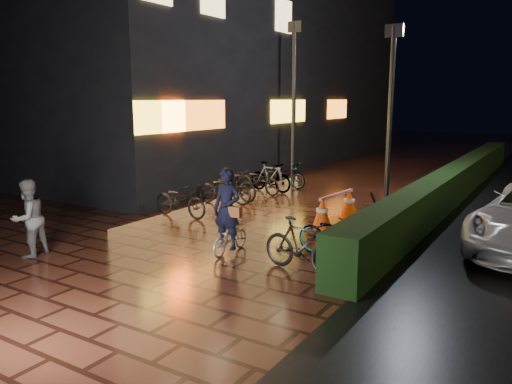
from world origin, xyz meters
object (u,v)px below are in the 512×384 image
Objects in this scene: cyclist at (229,222)px; cart_assembly at (385,211)px; traffic_barrier at (336,208)px; bystander_person at (28,218)px.

cyclist reaches higher than cart_assembly.
traffic_barrier is (0.85, 3.52, -0.27)m from cyclist.
traffic_barrier is at bearing 76.38° from cyclist.
bystander_person is at bearing -125.43° from traffic_barrier.
cart_assembly reaches higher than traffic_barrier.
bystander_person is at bearing -145.39° from cyclist.
traffic_barrier is 2.04× the size of cart_assembly.
bystander_person reaches higher than cart_assembly.
cart_assembly is (2.11, 3.45, -0.17)m from cyclist.
cyclist is at bearing -103.62° from traffic_barrier.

